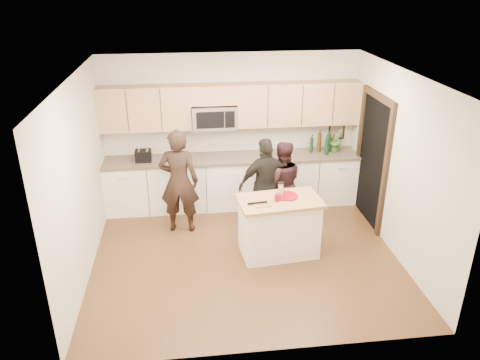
{
  "coord_description": "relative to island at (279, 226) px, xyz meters",
  "views": [
    {
      "loc": [
        -0.79,
        -5.98,
        3.92
      ],
      "look_at": [
        -0.03,
        0.35,
        1.08
      ],
      "focal_mm": 35.0,
      "sensor_mm": 36.0,
      "label": 1
    }
  ],
  "objects": [
    {
      "name": "floor",
      "position": [
        -0.51,
        0.01,
        -0.45
      ],
      "size": [
        4.5,
        4.5,
        0.0
      ],
      "primitive_type": "plane",
      "color": "#53321C",
      "rests_on": "ground"
    },
    {
      "name": "back_cabinetry",
      "position": [
        -0.51,
        1.7,
        0.02
      ],
      "size": [
        4.5,
        0.66,
        0.94
      ],
      "color": "white",
      "rests_on": "ground"
    },
    {
      "name": "orchid",
      "position": [
        1.36,
        1.73,
        0.71
      ],
      "size": [
        0.31,
        0.3,
        0.44
      ],
      "primitive_type": "imported",
      "rotation": [
        0.0,
        0.0,
        0.66
      ],
      "color": "#428033",
      "rests_on": "back_cabinetry"
    },
    {
      "name": "red_plate",
      "position": [
        0.12,
        0.09,
        0.45
      ],
      "size": [
        0.34,
        0.34,
        0.02
      ],
      "primitive_type": "cylinder",
      "color": "maroon",
      "rests_on": "island"
    },
    {
      "name": "upper_cabinetry",
      "position": [
        -0.47,
        1.84,
        1.39
      ],
      "size": [
        4.5,
        0.33,
        0.75
      ],
      "color": "tan",
      "rests_on": "ground"
    },
    {
      "name": "microwave",
      "position": [
        -0.82,
        1.81,
        1.2
      ],
      "size": [
        0.76,
        0.41,
        0.4
      ],
      "color": "silver",
      "rests_on": "ground"
    },
    {
      "name": "dish_towel",
      "position": [
        -1.46,
        1.51,
        0.35
      ],
      "size": [
        0.34,
        0.6,
        0.48
      ],
      "color": "white",
      "rests_on": "ground"
    },
    {
      "name": "framed_picture",
      "position": [
        1.44,
        1.99,
        0.83
      ],
      "size": [
        0.3,
        0.03,
        0.38
      ],
      "color": "black",
      "rests_on": "ground"
    },
    {
      "name": "woman_center",
      "position": [
        0.21,
        0.92,
        0.28
      ],
      "size": [
        0.73,
        0.58,
        1.46
      ],
      "primitive_type": "imported",
      "rotation": [
        0.0,
        0.0,
        3.1
      ],
      "color": "black",
      "rests_on": "ground"
    },
    {
      "name": "drink_glass",
      "position": [
        -0.05,
        -0.04,
        0.5
      ],
      "size": [
        0.07,
        0.07,
        0.11
      ],
      "primitive_type": "cylinder",
      "color": "maroon",
      "rests_on": "island"
    },
    {
      "name": "woman_left",
      "position": [
        -1.46,
        0.89,
        0.41
      ],
      "size": [
        0.69,
        0.5,
        1.73
      ],
      "primitive_type": "imported",
      "rotation": [
        0.0,
        0.0,
        3.0
      ],
      "color": "black",
      "rests_on": "ground"
    },
    {
      "name": "box_grater",
      "position": [
        0.02,
        0.07,
        0.58
      ],
      "size": [
        0.08,
        0.06,
        0.23
      ],
      "color": "silver",
      "rests_on": "red_plate"
    },
    {
      "name": "island",
      "position": [
        0.0,
        0.0,
        0.0
      ],
      "size": [
        1.27,
        0.83,
        0.9
      ],
      "rotation": [
        0.0,
        0.0,
        0.11
      ],
      "color": "white",
      "rests_on": "ground"
    },
    {
      "name": "room_shell",
      "position": [
        -0.51,
        0.01,
        1.28
      ],
      "size": [
        4.52,
        4.02,
        2.71
      ],
      "color": "beige",
      "rests_on": "ground"
    },
    {
      "name": "cutting_board",
      "position": [
        -0.28,
        -0.12,
        0.45
      ],
      "size": [
        0.27,
        0.23,
        0.02
      ],
      "primitive_type": "cube",
      "rotation": [
        0.0,
        0.0,
        0.11
      ],
      "color": "tan",
      "rests_on": "island"
    },
    {
      "name": "doorway",
      "position": [
        1.72,
        0.91,
        0.7
      ],
      "size": [
        0.06,
        1.25,
        2.2
      ],
      "color": "black",
      "rests_on": "ground"
    },
    {
      "name": "bottle_cluster",
      "position": [
        1.19,
        1.74,
        0.66
      ],
      "size": [
        0.55,
        0.29,
        0.4
      ],
      "color": "black",
      "rests_on": "back_cabinetry"
    },
    {
      "name": "woman_right",
      "position": [
        -0.07,
        0.8,
        0.33
      ],
      "size": [
        0.97,
        0.53,
        1.56
      ],
      "primitive_type": "imported",
      "rotation": [
        0.0,
        0.0,
        3.31
      ],
      "color": "black",
      "rests_on": "ground"
    },
    {
      "name": "knife",
      "position": [
        -0.28,
        -0.16,
        0.47
      ],
      "size": [
        0.17,
        0.04,
        0.01
      ],
      "primitive_type": "cube",
      "rotation": [
        0.0,
        0.0,
        0.11
      ],
      "color": "silver",
      "rests_on": "cutting_board"
    },
    {
      "name": "toaster",
      "position": [
        -2.06,
        1.68,
        0.58
      ],
      "size": [
        0.27,
        0.22,
        0.2
      ],
      "color": "black",
      "rests_on": "back_cabinetry"
    },
    {
      "name": "tongs",
      "position": [
        -0.35,
        -0.12,
        0.47
      ],
      "size": [
        0.29,
        0.06,
        0.02
      ],
      "primitive_type": "cube",
      "rotation": [
        0.0,
        0.0,
        0.11
      ],
      "color": "black",
      "rests_on": "cutting_board"
    }
  ]
}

